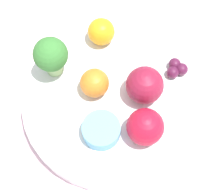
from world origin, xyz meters
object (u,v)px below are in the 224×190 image
at_px(apple_red, 145,87).
at_px(broccoli, 51,56).
at_px(bowl, 112,102).
at_px(grape_cluster, 176,69).
at_px(small_cup, 101,130).
at_px(orange_front, 95,83).
at_px(apple_green, 145,127).
at_px(orange_back, 104,31).

bearing_deg(apple_red, broccoli, 63.18).
distance_m(bowl, grape_cluster, 0.10).
bearing_deg(apple_red, small_cup, 124.63).
bearing_deg(small_cup, orange_front, -0.59).
distance_m(bowl, apple_red, 0.06).
xyz_separation_m(apple_red, apple_green, (-0.05, 0.01, -0.00)).
distance_m(bowl, broccoli, 0.11).
xyz_separation_m(broccoli, grape_cluster, (-0.03, -0.17, -0.03)).
distance_m(bowl, orange_back, 0.10).
bearing_deg(broccoli, small_cup, -153.70).
bearing_deg(orange_front, bowl, -128.42).
height_order(bowl, broccoli, broccoli).
bearing_deg(apple_green, small_cup, 80.56).
height_order(broccoli, apple_green, broccoli).
distance_m(apple_green, grape_cluster, 0.10).
relative_size(broccoli, orange_back, 1.69).
xyz_separation_m(bowl, apple_green, (-0.06, -0.03, 0.04)).
relative_size(apple_red, orange_front, 1.28).
height_order(apple_green, orange_back, apple_green).
height_order(apple_green, small_cup, apple_green).
distance_m(apple_green, orange_front, 0.09).
relative_size(bowl, orange_back, 6.34).
bearing_deg(grape_cluster, broccoli, 80.00).
distance_m(bowl, apple_green, 0.08).
relative_size(apple_red, orange_back, 1.30).
height_order(apple_red, apple_green, apple_red).
distance_m(broccoli, apple_green, 0.16).
distance_m(apple_red, small_cup, 0.08).
bearing_deg(small_cup, broccoli, 26.30).
height_order(apple_red, orange_front, apple_red).
bearing_deg(small_cup, bowl, -24.39).
xyz_separation_m(apple_green, small_cup, (0.01, 0.05, -0.01)).
distance_m(orange_back, grape_cluster, 0.12).
bearing_deg(grape_cluster, apple_red, 119.42).
relative_size(bowl, small_cup, 4.98).
bearing_deg(broccoli, grape_cluster, -100.00).
height_order(grape_cluster, small_cup, small_cup).
height_order(apple_red, grape_cluster, apple_red).
relative_size(broccoli, grape_cluster, 2.13).
distance_m(broccoli, grape_cluster, 0.17).
distance_m(orange_front, orange_back, 0.08).
bearing_deg(apple_red, orange_back, 21.72).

